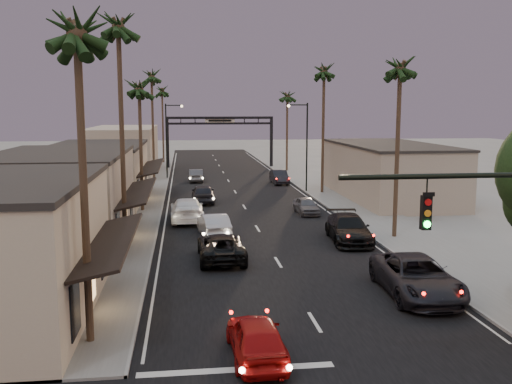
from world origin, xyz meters
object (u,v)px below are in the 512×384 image
object	(u,v)px
palm_lb	(118,19)
streetlight_left	(169,135)
palm_rb	(324,67)
arch	(220,129)
oncoming_pickup	(221,247)
streetlight_right	(304,140)
curbside_near	(417,277)
palm_la	(76,20)
palm_ra	(401,61)
curbside_black	(349,229)
palm_lc	(139,83)
oncoming_red	(257,338)
palm_far	(162,88)
palm_rc	(287,93)
oncoming_silver	(214,225)
palm_ld	(151,73)

from	to	relation	value
palm_lb	streetlight_left	bearing A→B (deg)	87.33
streetlight_left	palm_rb	distance (m)	22.07
arch	oncoming_pickup	distance (m)	50.39
streetlight_right	curbside_near	distance (m)	32.67
palm_la	palm_lb	bearing A→B (deg)	90.00
palm_ra	curbside_black	size ratio (longest dim) A/B	2.24
curbside_near	curbside_black	size ratio (longest dim) A/B	1.08
palm_lc	curbside_black	world-z (taller)	palm_lc
streetlight_left	oncoming_red	world-z (taller)	streetlight_left
arch	streetlight_left	bearing A→B (deg)	-119.97
palm_la	curbside_near	xyz separation A→B (m)	(13.96, 3.67, -10.56)
palm_ra	streetlight_right	bearing A→B (deg)	94.57
arch	palm_far	size ratio (longest dim) A/B	1.15
streetlight_left	oncoming_pickup	xyz separation A→B (m)	(3.81, -38.07, -4.57)
palm_rc	curbside_black	world-z (taller)	palm_rc
palm_ra	oncoming_silver	world-z (taller)	palm_ra
palm_rc	oncoming_red	distance (m)	58.92
palm_rb	streetlight_right	bearing A→B (deg)	149.24
streetlight_left	curbside_near	size ratio (longest dim) A/B	1.41
palm_la	palm_ra	world-z (taller)	same
palm_lc	palm_rc	bearing A→B (deg)	58.44
palm_la	curbside_near	size ratio (longest dim) A/B	2.07
streetlight_left	oncoming_pickup	distance (m)	38.53
palm_la	palm_ld	xyz separation A→B (m)	(-0.00, 46.00, 0.97)
palm_la	palm_rc	size ratio (longest dim) A/B	1.08
arch	palm_la	distance (m)	61.88
palm_ld	oncoming_pickup	distance (m)	37.36
arch	palm_rb	world-z (taller)	palm_rb
palm_ra	palm_far	size ratio (longest dim) A/B	1.00
arch	oncoming_red	size ratio (longest dim) A/B	3.45
palm_lc	palm_rc	xyz separation A→B (m)	(17.20, 28.00, 0.00)
oncoming_red	oncoming_silver	bearing A→B (deg)	-90.22
palm_la	palm_far	xyz separation A→B (m)	(0.30, 69.00, 0.00)
palm_lc	oncoming_pickup	xyz separation A→B (m)	(5.49, -16.07, -9.71)
palm_ra	curbside_near	size ratio (longest dim) A/B	2.07
arch	palm_lc	world-z (taller)	palm_lc
palm_rb	oncoming_red	world-z (taller)	palm_rb
streetlight_left	curbside_near	xyz separation A→B (m)	(12.28, -45.33, -4.44)
palm_ld	oncoming_red	size ratio (longest dim) A/B	3.22
palm_ld	arch	bearing A→B (deg)	60.17
oncoming_red	oncoming_silver	distance (m)	18.99
oncoming_red	palm_ra	bearing A→B (deg)	-125.35
palm_ld	curbside_black	bearing A→B (deg)	-66.31
streetlight_left	palm_far	size ratio (longest dim) A/B	0.68
oncoming_silver	oncoming_pickup	bearing A→B (deg)	84.35
palm_la	palm_lc	distance (m)	27.02
palm_rc	curbside_black	xyz separation A→B (m)	(-3.31, -40.66, -9.61)
palm_rb	palm_la	bearing A→B (deg)	-116.17
arch	palm_ra	bearing A→B (deg)	-79.41
palm_rc	oncoming_pickup	size ratio (longest dim) A/B	2.22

